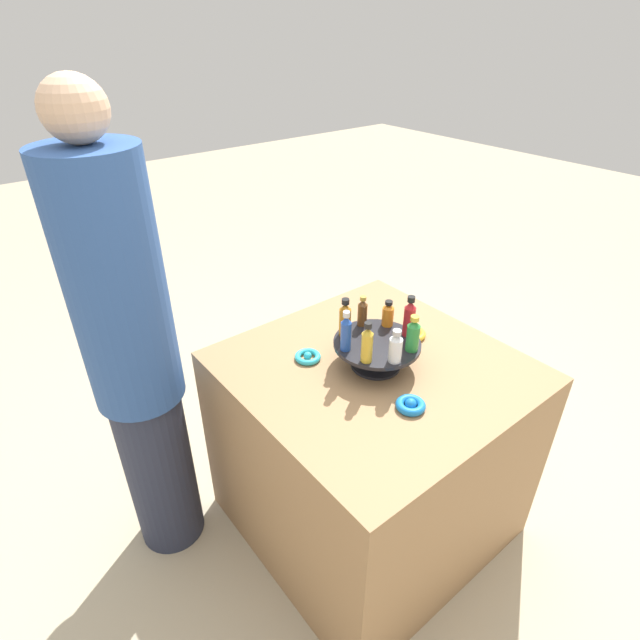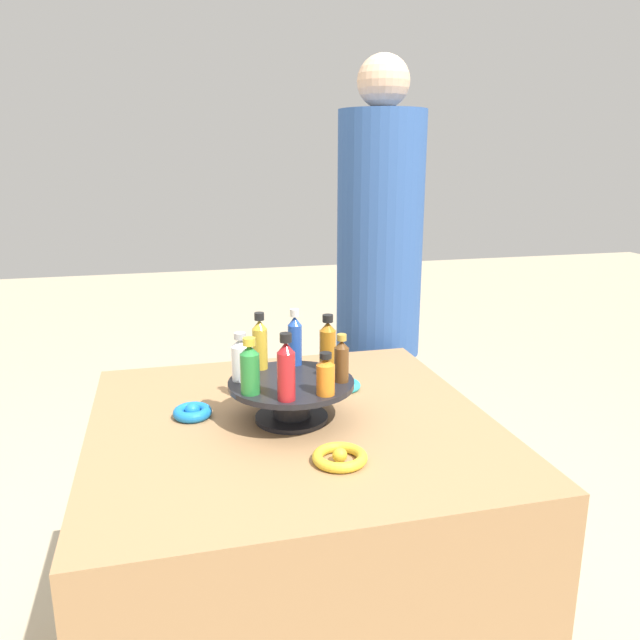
{
  "view_description": "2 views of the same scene",
  "coord_description": "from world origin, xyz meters",
  "px_view_note": "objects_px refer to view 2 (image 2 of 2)",
  "views": [
    {
      "loc": [
        0.94,
        0.9,
        1.69
      ],
      "look_at": [
        0.15,
        -0.1,
        0.91
      ],
      "focal_mm": 28.0,
      "sensor_mm": 36.0,
      "label": 1
    },
    {
      "loc": [
        -1.25,
        0.25,
        1.3
      ],
      "look_at": [
        0.15,
        -0.1,
        0.92
      ],
      "focal_mm": 35.0,
      "sensor_mm": 36.0,
      "label": 2
    }
  ],
  "objects_px": {
    "ribbon_bow_gold": "(340,457)",
    "bottle_orange": "(326,375)",
    "ribbon_bow_teal": "(343,385)",
    "bottle_clear": "(241,358)",
    "bottle_green": "(250,368)",
    "person_figure": "(378,312)",
    "bottle_blue": "(295,339)",
    "bottle_gold": "(260,343)",
    "display_stand": "(291,394)",
    "ribbon_bow_blue": "(192,412)",
    "bottle_amber": "(328,345)",
    "bottle_brown": "(342,360)",
    "bottle_red": "(286,370)"
  },
  "relations": [
    {
      "from": "ribbon_bow_gold",
      "to": "bottle_brown",
      "type": "bearing_deg",
      "value": -16.77
    },
    {
      "from": "bottle_clear",
      "to": "bottle_green",
      "type": "bearing_deg",
      "value": -173.97
    },
    {
      "from": "display_stand",
      "to": "ribbon_bow_gold",
      "type": "xyz_separation_m",
      "value": [
        -0.22,
        -0.05,
        -0.05
      ]
    },
    {
      "from": "bottle_red",
      "to": "ribbon_bow_blue",
      "type": "distance_m",
      "value": 0.29
    },
    {
      "from": "bottle_orange",
      "to": "bottle_blue",
      "type": "height_order",
      "value": "bottle_blue"
    },
    {
      "from": "display_stand",
      "to": "bottle_brown",
      "type": "distance_m",
      "value": 0.13
    },
    {
      "from": "bottle_blue",
      "to": "ribbon_bow_gold",
      "type": "height_order",
      "value": "bottle_blue"
    },
    {
      "from": "bottle_gold",
      "to": "bottle_amber",
      "type": "height_order",
      "value": "bottle_gold"
    },
    {
      "from": "bottle_clear",
      "to": "ribbon_bow_blue",
      "type": "relative_size",
      "value": 1.24
    },
    {
      "from": "bottle_green",
      "to": "bottle_amber",
      "type": "relative_size",
      "value": 0.92
    },
    {
      "from": "bottle_green",
      "to": "bottle_red",
      "type": "xyz_separation_m",
      "value": [
        -0.05,
        -0.06,
        0.01
      ]
    },
    {
      "from": "bottle_orange",
      "to": "bottle_amber",
      "type": "xyz_separation_m",
      "value": [
        0.15,
        -0.04,
        0.02
      ]
    },
    {
      "from": "bottle_green",
      "to": "ribbon_bow_gold",
      "type": "xyz_separation_m",
      "value": [
        -0.16,
        -0.14,
        -0.13
      ]
    },
    {
      "from": "bottle_red",
      "to": "bottle_orange",
      "type": "distance_m",
      "value": 0.09
    },
    {
      "from": "ribbon_bow_blue",
      "to": "ribbon_bow_teal",
      "type": "relative_size",
      "value": 1.0
    },
    {
      "from": "person_figure",
      "to": "ribbon_bow_blue",
      "type": "bearing_deg",
      "value": -14.65
    },
    {
      "from": "bottle_green",
      "to": "bottle_brown",
      "type": "xyz_separation_m",
      "value": [
        0.02,
        -0.2,
        -0.01
      ]
    },
    {
      "from": "ribbon_bow_blue",
      "to": "bottle_green",
      "type": "bearing_deg",
      "value": -135.53
    },
    {
      "from": "bottle_amber",
      "to": "person_figure",
      "type": "height_order",
      "value": "person_figure"
    },
    {
      "from": "bottle_brown",
      "to": "bottle_blue",
      "type": "relative_size",
      "value": 0.8
    },
    {
      "from": "person_figure",
      "to": "bottle_gold",
      "type": "bearing_deg",
      "value": -7.88
    },
    {
      "from": "bottle_gold",
      "to": "bottle_amber",
      "type": "xyz_separation_m",
      "value": [
        -0.04,
        -0.15,
        -0.0
      ]
    },
    {
      "from": "bottle_clear",
      "to": "bottle_green",
      "type": "height_order",
      "value": "bottle_green"
    },
    {
      "from": "bottle_gold",
      "to": "ribbon_bow_gold",
      "type": "distance_m",
      "value": 0.36
    },
    {
      "from": "bottle_clear",
      "to": "bottle_brown",
      "type": "bearing_deg",
      "value": -106.47
    },
    {
      "from": "bottle_amber",
      "to": "person_figure",
      "type": "bearing_deg",
      "value": -29.47
    },
    {
      "from": "bottle_gold",
      "to": "bottle_green",
      "type": "height_order",
      "value": "bottle_gold"
    },
    {
      "from": "ribbon_bow_blue",
      "to": "ribbon_bow_teal",
      "type": "bearing_deg",
      "value": -77.29
    },
    {
      "from": "bottle_green",
      "to": "bottle_blue",
      "type": "distance_m",
      "value": 0.2
    },
    {
      "from": "bottle_gold",
      "to": "bottle_red",
      "type": "xyz_separation_m",
      "value": [
        -0.2,
        -0.02,
        0.0
      ]
    },
    {
      "from": "bottle_blue",
      "to": "ribbon_bow_teal",
      "type": "distance_m",
      "value": 0.2
    },
    {
      "from": "display_stand",
      "to": "person_figure",
      "type": "xyz_separation_m",
      "value": [
        0.62,
        -0.42,
        0.01
      ]
    },
    {
      "from": "bottle_blue",
      "to": "display_stand",
      "type": "bearing_deg",
      "value": 163.53
    },
    {
      "from": "bottle_amber",
      "to": "ribbon_bow_blue",
      "type": "height_order",
      "value": "bottle_amber"
    },
    {
      "from": "bottle_brown",
      "to": "ribbon_bow_teal",
      "type": "xyz_separation_m",
      "value": [
        0.18,
        -0.06,
        -0.13
      ]
    },
    {
      "from": "ribbon_bow_gold",
      "to": "ribbon_bow_teal",
      "type": "bearing_deg",
      "value": -17.29
    },
    {
      "from": "display_stand",
      "to": "bottle_gold",
      "type": "distance_m",
      "value": 0.14
    },
    {
      "from": "bottle_gold",
      "to": "bottle_orange",
      "type": "xyz_separation_m",
      "value": [
        -0.19,
        -0.1,
        -0.02
      ]
    },
    {
      "from": "bottle_gold",
      "to": "bottle_blue",
      "type": "bearing_deg",
      "value": -83.97
    },
    {
      "from": "bottle_orange",
      "to": "ribbon_bow_teal",
      "type": "bearing_deg",
      "value": -24.23
    },
    {
      "from": "ribbon_bow_blue",
      "to": "ribbon_bow_gold",
      "type": "bearing_deg",
      "value": -137.29
    },
    {
      "from": "bottle_brown",
      "to": "person_figure",
      "type": "distance_m",
      "value": 0.72
    },
    {
      "from": "bottle_gold",
      "to": "bottle_clear",
      "type": "height_order",
      "value": "bottle_gold"
    },
    {
      "from": "person_figure",
      "to": "bottle_clear",
      "type": "bearing_deg",
      "value": -7.58
    },
    {
      "from": "ribbon_bow_gold",
      "to": "bottle_orange",
      "type": "bearing_deg",
      "value": -1.58
    },
    {
      "from": "display_stand",
      "to": "bottle_clear",
      "type": "relative_size",
      "value": 2.57
    },
    {
      "from": "bottle_blue",
      "to": "bottle_orange",
      "type": "bearing_deg",
      "value": -173.97
    },
    {
      "from": "ribbon_bow_gold",
      "to": "bottle_clear",
      "type": "bearing_deg",
      "value": 31.82
    },
    {
      "from": "bottle_gold",
      "to": "person_figure",
      "type": "distance_m",
      "value": 0.71
    },
    {
      "from": "bottle_orange",
      "to": "ribbon_bow_gold",
      "type": "relative_size",
      "value": 0.84
    }
  ]
}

